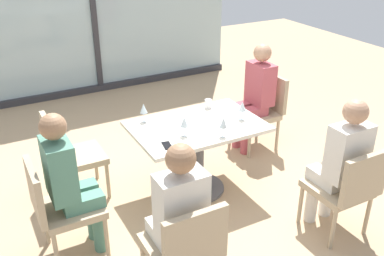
% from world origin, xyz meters
% --- Properties ---
extents(ground_plane, '(12.00, 12.00, 0.00)m').
position_xyz_m(ground_plane, '(0.00, 0.00, 0.00)').
color(ground_plane, tan).
extents(window_wall_backdrop, '(4.48, 0.10, 2.70)m').
position_xyz_m(window_wall_backdrop, '(0.00, 3.20, 1.21)').
color(window_wall_backdrop, '#9EB7BC').
rests_on(window_wall_backdrop, ground_plane).
extents(dining_table_main, '(1.24, 0.83, 0.73)m').
position_xyz_m(dining_table_main, '(0.00, 0.00, 0.54)').
color(dining_table_main, silver).
rests_on(dining_table_main, ground_plane).
extents(chair_front_left, '(0.46, 0.50, 0.87)m').
position_xyz_m(chair_front_left, '(-0.76, -1.21, 0.50)').
color(chair_front_left, tan).
rests_on(chair_front_left, ground_plane).
extents(chair_front_right, '(0.46, 0.50, 0.87)m').
position_xyz_m(chair_front_right, '(0.76, -1.21, 0.50)').
color(chair_front_right, tan).
rests_on(chair_front_right, ground_plane).
extents(chair_far_right, '(0.50, 0.46, 0.87)m').
position_xyz_m(chair_far_right, '(1.14, 0.48, 0.50)').
color(chair_far_right, tan).
rests_on(chair_far_right, ground_plane).
extents(chair_side_end, '(0.50, 0.46, 0.87)m').
position_xyz_m(chair_side_end, '(-1.42, -0.32, 0.50)').
color(chair_side_end, tan).
rests_on(chair_side_end, ground_plane).
extents(chair_far_left, '(0.50, 0.46, 0.87)m').
position_xyz_m(chair_far_left, '(-1.14, 0.48, 0.50)').
color(chair_far_left, tan).
rests_on(chair_far_left, ground_plane).
extents(person_front_left, '(0.34, 0.39, 1.26)m').
position_xyz_m(person_front_left, '(-0.76, -1.10, 0.70)').
color(person_front_left, silver).
rests_on(person_front_left, ground_plane).
extents(person_front_right, '(0.34, 0.39, 1.26)m').
position_xyz_m(person_front_right, '(0.76, -1.10, 0.70)').
color(person_front_right, silver).
rests_on(person_front_right, ground_plane).
extents(person_far_right, '(0.39, 0.34, 1.26)m').
position_xyz_m(person_far_right, '(1.03, 0.48, 0.70)').
color(person_far_right, '#B24C56').
rests_on(person_far_right, ground_plane).
extents(person_side_end, '(0.39, 0.34, 1.26)m').
position_xyz_m(person_side_end, '(-1.31, -0.32, 0.70)').
color(person_side_end, '#4C7F6B').
rests_on(person_side_end, ground_plane).
extents(wine_glass_0, '(0.07, 0.07, 0.18)m').
position_xyz_m(wine_glass_0, '(0.45, -0.10, 0.86)').
color(wine_glass_0, silver).
rests_on(wine_glass_0, dining_table_main).
extents(wine_glass_1, '(0.07, 0.07, 0.18)m').
position_xyz_m(wine_glass_1, '(0.09, -0.33, 0.86)').
color(wine_glass_1, silver).
rests_on(wine_glass_1, dining_table_main).
extents(wine_glass_2, '(0.07, 0.07, 0.18)m').
position_xyz_m(wine_glass_2, '(-0.41, 0.31, 0.86)').
color(wine_glass_2, silver).
rests_on(wine_glass_2, dining_table_main).
extents(wine_glass_3, '(0.07, 0.07, 0.18)m').
position_xyz_m(wine_glass_3, '(-0.21, -0.14, 0.86)').
color(wine_glass_3, silver).
rests_on(wine_glass_3, dining_table_main).
extents(coffee_cup, '(0.08, 0.08, 0.09)m').
position_xyz_m(coffee_cup, '(0.30, 0.30, 0.78)').
color(coffee_cup, white).
rests_on(coffee_cup, dining_table_main).
extents(cell_phone_on_table, '(0.09, 0.15, 0.01)m').
position_xyz_m(cell_phone_on_table, '(-0.43, -0.25, 0.73)').
color(cell_phone_on_table, black).
rests_on(cell_phone_on_table, dining_table_main).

